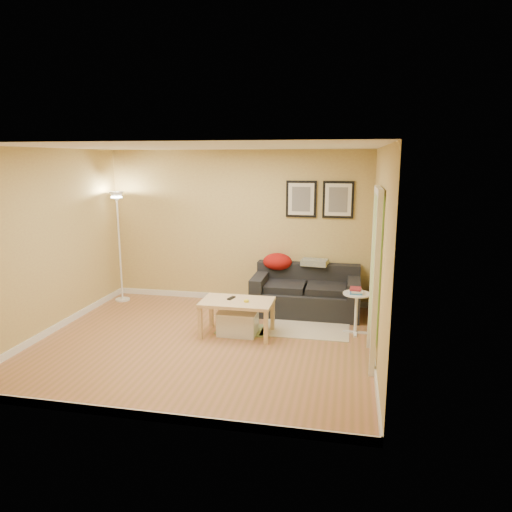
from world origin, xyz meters
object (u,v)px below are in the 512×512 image
coffee_table (237,318)px  storage_bin (238,323)px  side_table (356,313)px  book_stack (356,290)px  floor_lamp (120,250)px  sofa (306,290)px

coffee_table → storage_bin: bearing=97.9°
side_table → book_stack: (-0.01, 0.00, 0.33)m
storage_bin → floor_lamp: size_ratio=0.29×
floor_lamp → side_table: bearing=-11.4°
sofa → coffee_table: (-0.86, -1.16, -0.12)m
coffee_table → side_table: side_table is taller
side_table → floor_lamp: size_ratio=0.31×
storage_bin → sofa: bearing=53.3°
coffee_table → book_stack: size_ratio=4.41×
sofa → storage_bin: bearing=-126.7°
coffee_table → floor_lamp: bearing=174.7°
sofa → coffee_table: bearing=-126.5°
coffee_table → sofa: bearing=74.9°
sofa → book_stack: sofa is taller
coffee_table → side_table: size_ratio=1.68×
sofa → book_stack: bearing=-44.8°
sofa → side_table: 1.11m
side_table → coffee_table: bearing=-166.9°
side_table → floor_lamp: (-4.02, 0.81, 0.61)m
coffee_table → book_stack: 1.72m
storage_bin → side_table: size_ratio=0.93×
storage_bin → book_stack: book_stack is taller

